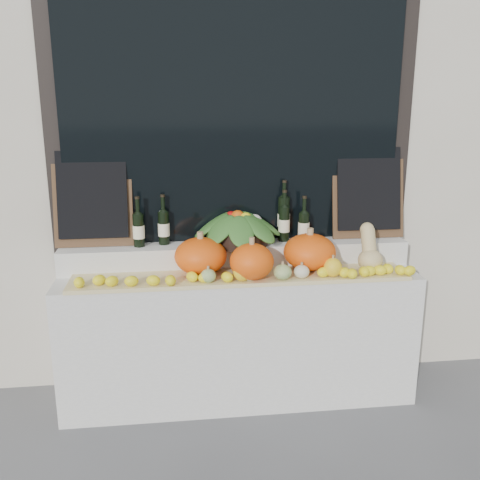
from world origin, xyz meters
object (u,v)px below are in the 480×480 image
object	(u,v)px
pumpkin_left	(201,256)
butternut_squash	(369,252)
produce_bowl	(238,227)
wine_bottle_tall	(284,218)
pumpkin_right	(310,252)

from	to	relation	value
pumpkin_left	butternut_squash	size ratio (longest dim) A/B	1.11
pumpkin_left	butternut_squash	bearing A→B (deg)	-2.78
produce_bowl	wine_bottle_tall	size ratio (longest dim) A/B	1.52
pumpkin_left	wine_bottle_tall	size ratio (longest dim) A/B	0.81
pumpkin_left	pumpkin_right	distance (m)	0.70
produce_bowl	wine_bottle_tall	distance (m)	0.33
butternut_squash	pumpkin_right	bearing A→B (deg)	171.70
pumpkin_left	butternut_squash	xyz separation A→B (m)	(1.08, -0.05, 0.01)
pumpkin_right	wine_bottle_tall	distance (m)	0.33
pumpkin_right	produce_bowl	world-z (taller)	produce_bowl
produce_bowl	pumpkin_right	bearing A→B (deg)	-23.25
butternut_squash	wine_bottle_tall	bearing A→B (deg)	148.30
pumpkin_left	butternut_squash	world-z (taller)	butternut_squash
wine_bottle_tall	produce_bowl	bearing A→B (deg)	-168.84
butternut_squash	produce_bowl	bearing A→B (deg)	163.36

